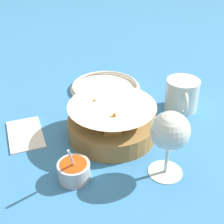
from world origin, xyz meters
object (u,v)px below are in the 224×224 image
Objects in this scene: sauce_cup at (74,170)px; wine_glass at (170,133)px; beer_mug at (182,96)px; side_plate at (105,87)px; food_basket at (112,122)px.

sauce_cup is 0.71× the size of wine_glass.
beer_mug reaches higher than side_plate.
side_plate is at bearing -116.56° from beer_mug.
beer_mug is at bearing 165.10° from wine_glass.
wine_glass is (-0.03, 0.19, 0.08)m from sauce_cup.
food_basket is 1.70× the size of beer_mug.
beer_mug is at bearing 63.44° from side_plate.
sauce_cup is 0.48× the size of side_plate.
wine_glass reaches higher than side_plate.
sauce_cup reaches higher than food_basket.
wine_glass is (0.13, 0.12, 0.06)m from food_basket.
wine_glass is at bearing 97.62° from sauce_cup.
food_basket is at bearing -137.20° from wine_glass.
sauce_cup is at bearing -42.25° from beer_mug.
food_basket is at bearing -54.91° from beer_mug.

